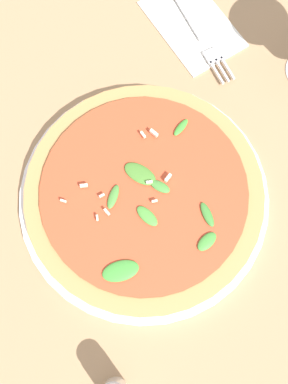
# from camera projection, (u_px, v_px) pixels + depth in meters

# --- Properties ---
(ground_plane) EXTENTS (6.00, 6.00, 0.00)m
(ground_plane) POSITION_uv_depth(u_px,v_px,m) (135.00, 178.00, 0.62)
(ground_plane) COLOR #9E7A56
(pizza_arugula_main) EXTENTS (0.33, 0.33, 0.05)m
(pizza_arugula_main) POSITION_uv_depth(u_px,v_px,m) (144.00, 195.00, 0.60)
(pizza_arugula_main) COLOR white
(pizza_arugula_main) RESTS_ON ground_plane
(napkin) EXTENTS (0.17, 0.13, 0.01)m
(napkin) POSITION_uv_depth(u_px,v_px,m) (192.00, 23.00, 0.69)
(napkin) COLOR silver
(napkin) RESTS_ON ground_plane
(fork) EXTENTS (0.21, 0.08, 0.00)m
(fork) POSITION_uv_depth(u_px,v_px,m) (195.00, 25.00, 0.68)
(fork) COLOR silver
(fork) RESTS_ON ground_plane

